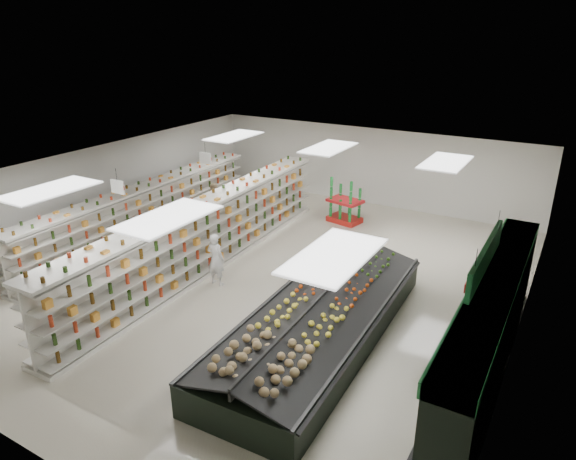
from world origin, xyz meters
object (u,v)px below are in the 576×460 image
Objects in this scene: gondola_center at (207,237)px; shopper_main at (216,259)px; gondola_left at (147,213)px; produce_island at (320,319)px; shopper_background at (216,203)px; soda_endcap at (345,203)px.

shopper_main is at bearing -42.13° from gondola_center.
gondola_center is (3.46, -0.93, 0.12)m from gondola_left.
shopper_main reaches higher than produce_island.
gondola_left is 8.73m from produce_island.
gondola_left reaches higher than shopper_background.
shopper_background reaches higher than produce_island.
shopper_main is at bearing 165.67° from produce_island.
shopper_background is (1.29, 2.30, -0.08)m from gondola_left.
shopper_main is at bearing -22.94° from gondola_left.
gondola_left is at bearing -138.71° from soda_endcap.
gondola_center reaches higher than shopper_background.
produce_island is at bearing -19.63° from gondola_left.
gondola_left is 0.88× the size of gondola_center.
produce_island is at bearing -108.81° from shopper_background.
shopper_background is (-3.13, 4.04, -0.01)m from shopper_main.
gondola_center is at bearing -109.66° from soda_endcap.
shopper_background is (-4.23, -2.55, 0.01)m from soda_endcap.
soda_endcap is at bearing 68.39° from gondola_center.
gondola_left is 4.75m from shopper_main.
shopper_main is (4.42, -1.75, -0.08)m from gondola_left.
gondola_center is 1.28m from shopper_main.
gondola_center is 1.60× the size of produce_island.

